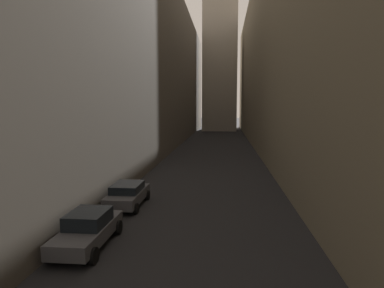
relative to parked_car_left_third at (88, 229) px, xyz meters
The scene contains 5 objects.
ground_plane 29.09m from the parked_car_left_third, 81.30° to the left, with size 264.00×264.00×0.00m, color #232326.
building_block_left 33.51m from the parked_car_left_third, 103.99° to the left, with size 13.12×108.00×23.34m, color #60594F.
building_block_right 36.63m from the parked_car_left_third, 62.40° to the left, with size 12.35×108.00×25.03m, color gray.
parked_car_left_third is the anchor object (origin of this frame).
parked_car_left_far 5.96m from the parked_car_left_third, 90.00° to the left, with size 1.96×4.25×1.39m.
Camera 1 is at (1.36, 5.71, 5.99)m, focal length 31.94 mm.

